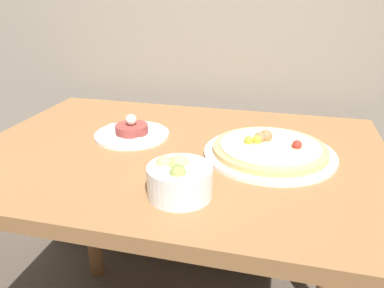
# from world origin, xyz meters

# --- Properties ---
(dining_table) EXTENTS (1.06, 0.75, 0.78)m
(dining_table) POSITION_xyz_m (0.00, 0.37, 0.65)
(dining_table) COLOR olive
(dining_table) RESTS_ON ground_plane
(pizza_plate) EXTENTS (0.33, 0.33, 0.06)m
(pizza_plate) POSITION_xyz_m (0.23, 0.39, 0.79)
(pizza_plate) COLOR white
(pizza_plate) RESTS_ON dining_table
(tartare_plate) EXTENTS (0.21, 0.21, 0.07)m
(tartare_plate) POSITION_xyz_m (-0.15, 0.43, 0.79)
(tartare_plate) COLOR white
(tartare_plate) RESTS_ON dining_table
(small_bowl) EXTENTS (0.13, 0.13, 0.08)m
(small_bowl) POSITION_xyz_m (0.07, 0.15, 0.82)
(small_bowl) COLOR white
(small_bowl) RESTS_ON dining_table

